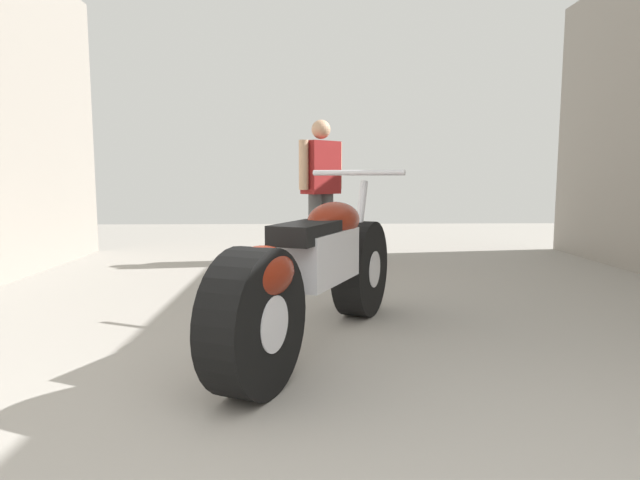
# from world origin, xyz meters

# --- Properties ---
(ground_plane) EXTENTS (15.19, 15.19, 0.00)m
(ground_plane) POSITION_xyz_m (0.00, 3.16, 0.00)
(ground_plane) COLOR gray
(motorcycle_maroon_cruiser) EXTENTS (1.15, 2.12, 1.05)m
(motorcycle_maroon_cruiser) POSITION_xyz_m (-0.27, 2.41, 0.44)
(motorcycle_maroon_cruiser) COLOR black
(motorcycle_maroon_cruiser) RESTS_ON ground_plane
(mechanic_in_blue) EXTENTS (0.56, 0.53, 1.66)m
(mechanic_in_blue) POSITION_xyz_m (-0.14, 5.68, 0.94)
(mechanic_in_blue) COLOR #4C4C4C
(mechanic_in_blue) RESTS_ON ground_plane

